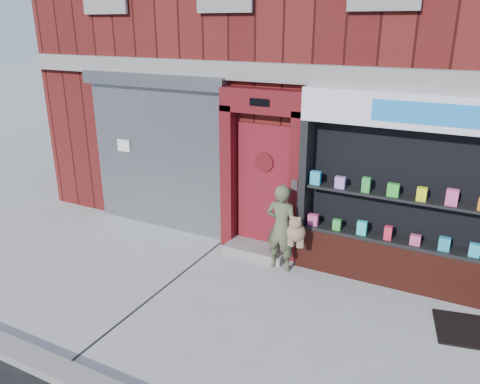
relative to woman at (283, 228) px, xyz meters
The scene contains 7 objects.
ground 1.60m from the woman, 83.97° to the right, with size 80.00×80.00×0.00m, color #9E9E99.
building 5.62m from the woman, 88.15° to the left, with size 12.00×8.16×8.00m.
shutter_bay 3.06m from the woman, 169.61° to the left, with size 3.10×0.30×3.04m.
red_door_bay 1.03m from the woman, 142.83° to the left, with size 1.52×0.58×2.90m.
pharmacy_bay 2.04m from the woman, 12.18° to the left, with size 3.50×0.41×3.00m.
woman is the anchor object (origin of this frame).
doormat 3.13m from the woman, ahead, with size 1.12×0.79×0.03m, color black.
Camera 1 is at (2.43, -5.11, 3.89)m, focal length 35.00 mm.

